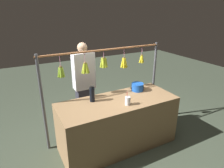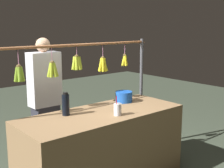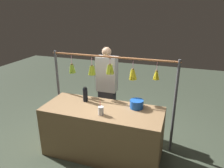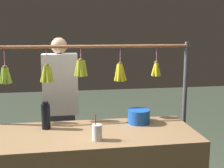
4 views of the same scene
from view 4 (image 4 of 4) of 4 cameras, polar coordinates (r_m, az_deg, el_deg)
The scene contains 5 objects.
display_rack at distance 2.99m, azimuth -6.05°, elevation -0.75°, with size 2.18×0.14×1.59m.
water_bottle at distance 2.77m, azimuth -12.46°, elevation -5.94°, with size 0.08×0.08×0.25m.
blue_bucket at distance 2.89m, azimuth 5.11°, elevation -6.15°, with size 0.21×0.21×0.13m, color blue.
drink_cup at distance 2.45m, azimuth -2.86°, elevation -9.16°, with size 0.08×0.08×0.21m.
vendor_person at distance 3.47m, azimuth -9.66°, elevation -5.00°, with size 0.39×0.21×1.63m.
Camera 4 is at (0.19, 2.49, 1.70)m, focal length 48.13 mm.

